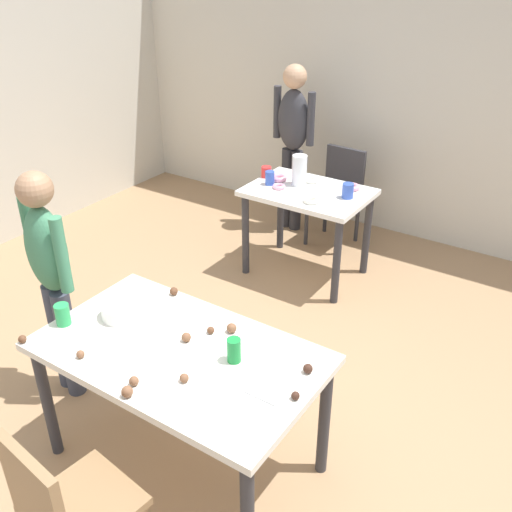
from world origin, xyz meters
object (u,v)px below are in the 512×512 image
Objects in this scene: soda_can at (234,350)px; person_girl_near at (50,270)px; person_adult_far at (293,134)px; mixing_bowl at (122,310)px; chair_far_table at (338,191)px; chair_near_table at (65,507)px; dining_table_near at (179,364)px; pitcher_far at (299,170)px; dining_table_far at (308,205)px.

person_girl_near is at bearing -178.85° from soda_can.
person_adult_far reaches higher than mixing_bowl.
chair_far_table is 0.66m from person_adult_far.
person_girl_near is (-1.03, 0.84, 0.36)m from chair_near_table.
chair_far_table is 2.83m from person_girl_near.
chair_near_table is at bearing -39.15° from person_girl_near.
dining_table_near is 1.60× the size of chair_near_table.
person_adult_far reaches higher than dining_table_near.
person_adult_far is 0.78m from pitcher_far.
dining_table_far is 0.95m from person_adult_far.
dining_table_near is at bearing -7.21° from mixing_bowl.
soda_can is at bearing -67.91° from pitcher_far.
dining_table_far is 3.89× the size of pitcher_far.
dining_table_far is 0.61× the size of person_adult_far.
dining_table_far is 1.10× the size of chair_far_table.
person_girl_near reaches higher than chair_near_table.
soda_can is (0.80, -2.74, 0.31)m from chair_far_table.
pitcher_far is at bearing -95.53° from chair_far_table.
chair_far_table is 0.60× the size of person_girl_near.
chair_far_table is 0.56× the size of person_adult_far.
dining_table_near is 0.97× the size of person_girl_near.
mixing_bowl is at bearing 172.79° from dining_table_near.
soda_can is (0.70, 0.03, 0.02)m from mixing_bowl.
chair_near_table is 1.01m from mixing_bowl.
person_adult_far reaches higher than pitcher_far.
person_girl_near reaches higher than dining_table_near.
mixing_bowl is at bearing -89.12° from dining_table_far.
chair_near_table is 0.56× the size of person_adult_far.
dining_table_far is at bearing 90.88° from mixing_bowl.
chair_near_table reaches higher than dining_table_far.
dining_table_far is 4.59× the size of mixing_bowl.
mixing_bowl is (0.59, -2.78, -0.15)m from person_adult_far.
chair_near_table is (0.51, -2.91, -0.13)m from dining_table_far.
chair_near_table is (0.05, -0.78, -0.16)m from dining_table_near.
soda_can is (1.25, 0.03, -0.05)m from person_girl_near.
mixing_bowl is 1.71× the size of soda_can.
person_adult_far is 3.04m from soda_can.
mixing_bowl reaches higher than dining_table_near.
chair_near_table is at bearing -79.97° from dining_table_far.
dining_table_near is 5.68× the size of pitcher_far.
mixing_bowl is 0.70m from soda_can.
chair_near_table is at bearing -60.02° from mixing_bowl.
mixing_bowl is at bearing 119.98° from chair_near_table.
person_girl_near is (-0.98, 0.06, 0.20)m from dining_table_near.
chair_near_table is at bearing -104.26° from soda_can.
person_girl_near is at bearing -103.99° from dining_table_far.
person_adult_far is (-0.49, 0.01, 0.44)m from chair_far_table.
dining_table_far is 0.28m from pitcher_far.
mixing_bowl is (0.03, -2.07, 0.17)m from dining_table_far.
mixing_bowl is (0.09, -2.77, 0.29)m from chair_far_table.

